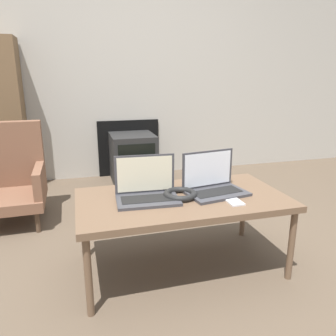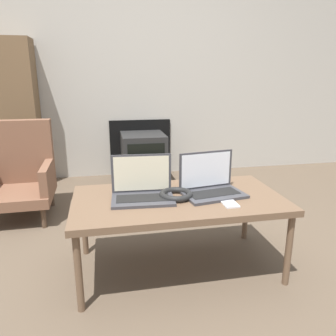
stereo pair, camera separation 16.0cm
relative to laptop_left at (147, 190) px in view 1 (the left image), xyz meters
The scene contains 9 objects.
ground_plane 0.56m from the laptop_left, 35.75° to the right, with size 14.00×14.00×0.00m, color brown.
wall_back 2.18m from the laptop_left, 84.35° to the left, with size 7.00×0.08×2.60m.
table 0.22m from the laptop_left, ahead, with size 1.18×0.63×0.45m.
laptop_left is the anchor object (origin of this frame).
laptop_right 0.40m from the laptop_left, ahead, with size 0.37×0.27×0.24m.
headphones 0.19m from the laptop_left, ahead, with size 0.19×0.19×0.04m.
phone 0.48m from the laptop_left, 21.84° to the right, with size 0.08×0.12×0.01m.
tv 1.76m from the laptop_left, 82.89° to the left, with size 0.46×0.51×0.51m.
armchair 1.36m from the laptop_left, 130.91° to the left, with size 0.53×0.56×0.76m.
Camera 1 is at (-0.55, -1.53, 1.11)m, focal length 35.00 mm.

